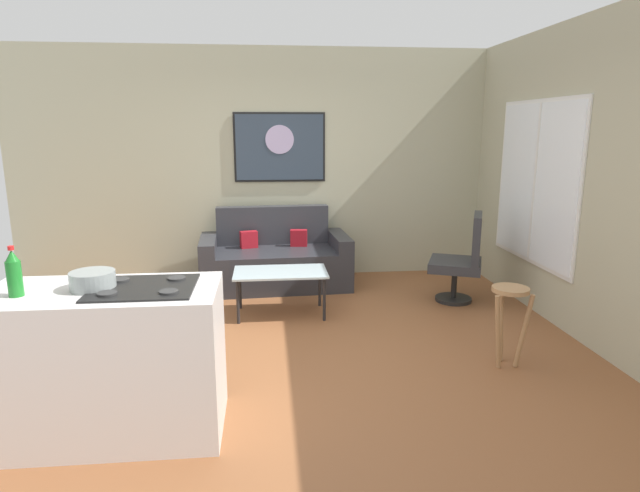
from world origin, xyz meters
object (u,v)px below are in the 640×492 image
at_px(mixing_bowl, 93,281).
at_px(wall_painting, 280,147).
at_px(bar_stool, 509,308).
at_px(soda_bottle, 14,274).
at_px(couch, 275,261).
at_px(armchair, 463,259).
at_px(coffee_table, 280,275).

bearing_deg(mixing_bowl, wall_painting, 71.01).
xyz_separation_m(bar_stool, soda_bottle, (-3.29, -0.74, 0.57)).
height_order(couch, soda_bottle, soda_bottle).
height_order(couch, mixing_bowl, mixing_bowl).
bearing_deg(wall_painting, armchair, -33.75).
bearing_deg(couch, armchair, -22.44).
xyz_separation_m(armchair, wall_painting, (-1.91, 1.27, 1.14)).
bearing_deg(couch, bar_stool, -53.49).
xyz_separation_m(bar_stool, wall_painting, (-1.69, 2.85, 1.14)).
xyz_separation_m(bar_stool, mixing_bowl, (-2.89, -0.64, 0.49)).
xyz_separation_m(couch, armchair, (2.00, -0.82, 0.18)).
bearing_deg(armchair, bar_stool, -97.83).
xyz_separation_m(couch, soda_bottle, (-1.51, -3.14, 0.75)).
relative_size(bar_stool, wall_painting, 0.58).
xyz_separation_m(armchair, bar_stool, (-0.22, -1.58, 0.00)).
bearing_deg(armchair, mixing_bowl, -144.46).
height_order(bar_stool, soda_bottle, soda_bottle).
bearing_deg(coffee_table, bar_stool, -38.14).
bearing_deg(wall_painting, coffee_table, -92.02).
xyz_separation_m(coffee_table, armchair, (1.96, 0.21, 0.07)).
xyz_separation_m(couch, bar_stool, (1.78, -2.40, 0.18)).
height_order(coffee_table, bar_stool, bar_stool).
xyz_separation_m(coffee_table, soda_bottle, (-1.54, -2.11, 0.64)).
distance_m(coffee_table, armchair, 1.97).
bearing_deg(coffee_table, armchair, 6.13).
xyz_separation_m(coffee_table, mixing_bowl, (-1.15, -2.01, 0.56)).
height_order(coffee_table, wall_painting, wall_painting).
bearing_deg(bar_stool, mixing_bowl, -167.47).
relative_size(couch, coffee_table, 1.91).
bearing_deg(bar_stool, coffee_table, 141.86).
distance_m(armchair, mixing_bowl, 3.86).
distance_m(coffee_table, mixing_bowl, 2.39).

